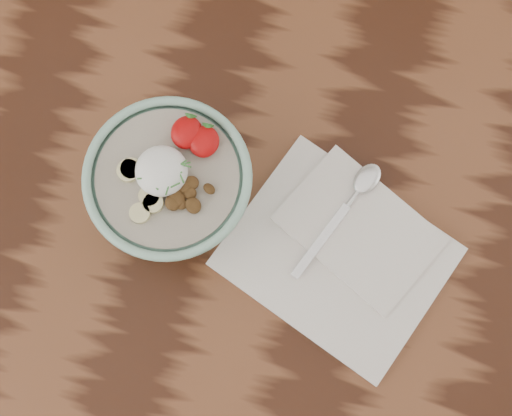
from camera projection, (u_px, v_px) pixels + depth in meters
The scene contains 4 objects.
table at pixel (181, 233), 94.70cm from camera, with size 160.00×90.00×75.00cm.
breakfast_bowl at pixel (171, 185), 80.05cm from camera, with size 18.39×18.39×12.57cm.
napkin at pixel (342, 251), 84.17cm from camera, with size 29.67×27.11×1.48cm.
spoon at pixel (356, 194), 84.38cm from camera, with size 8.44×16.17×0.88cm.
Camera 1 is at (13.68, -14.16, 158.93)cm, focal length 50.00 mm.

